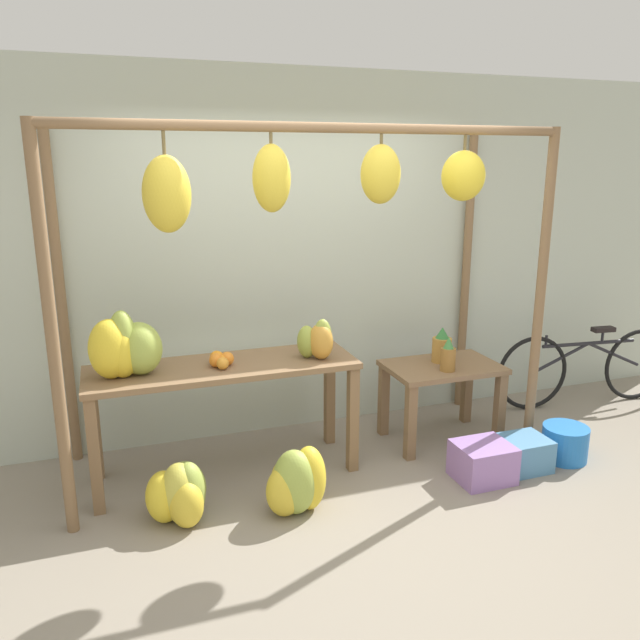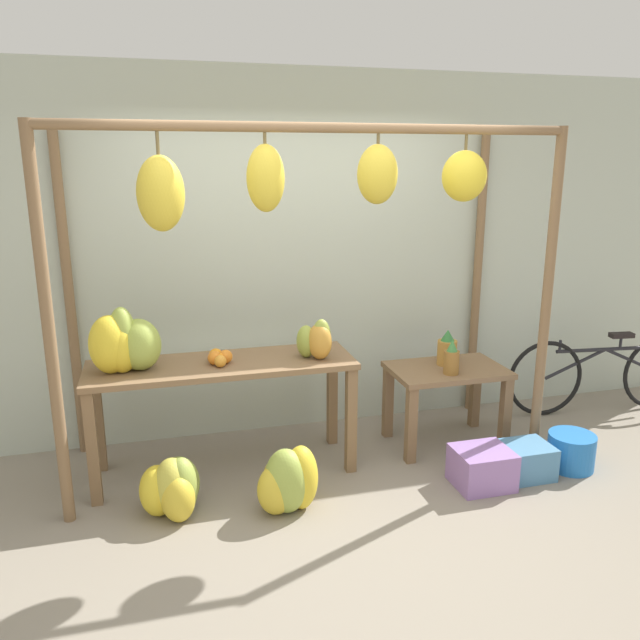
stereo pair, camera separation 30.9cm
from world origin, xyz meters
TOP-DOWN VIEW (x-y plane):
  - ground_plane at (0.00, 0.00)m, footprint 20.00×20.00m
  - shop_wall_back at (0.00, 1.54)m, footprint 8.00×0.08m
  - stall_awning at (-0.02, 0.63)m, footprint 3.29×1.14m
  - display_table_main at (-0.61, 0.86)m, footprint 1.80×0.57m
  - display_table_side at (1.08, 0.87)m, footprint 0.86×0.56m
  - banana_pile_on_table at (-1.23, 0.84)m, footprint 0.53×0.39m
  - orange_pile at (-0.63, 0.84)m, footprint 0.17×0.20m
  - pineapple_cluster at (1.08, 0.87)m, footprint 0.19×0.33m
  - banana_pile_ground_left at (-0.98, 0.38)m, footprint 0.41×0.47m
  - banana_pile_ground_right at (-0.30, 0.24)m, footprint 0.45×0.39m
  - fruit_crate_white at (1.03, 0.20)m, footprint 0.37×0.33m
  - blue_bucket at (1.77, 0.26)m, footprint 0.33×0.33m
  - parked_bicycle at (2.67, 1.09)m, footprint 1.71×0.23m
  - papaya_pile at (0.03, 0.78)m, footprint 0.26×0.27m
  - fruit_crate_purple at (1.39, 0.24)m, footprint 0.34×0.29m

SIDE VIEW (x-z plane):
  - ground_plane at x=0.00m, z-range 0.00..0.00m
  - fruit_crate_purple at x=1.39m, z-range 0.00..0.23m
  - blue_bucket at x=1.77m, z-range 0.00..0.25m
  - fruit_crate_white at x=1.03m, z-range 0.00..0.26m
  - banana_pile_ground_left at x=-0.98m, z-range -0.02..0.36m
  - banana_pile_ground_right at x=-0.30m, z-range -0.02..0.41m
  - parked_bicycle at x=2.67m, z-range 0.00..0.70m
  - display_table_side at x=1.08m, z-range 0.17..0.79m
  - display_table_main at x=-0.61m, z-range 0.27..1.08m
  - pineapple_cluster at x=1.08m, z-range 0.59..0.87m
  - orange_pile at x=-0.63m, z-range 0.80..0.90m
  - papaya_pile at x=0.03m, z-range 0.79..1.07m
  - banana_pile_on_table at x=-1.23m, z-range 0.77..1.20m
  - shop_wall_back at x=0.00m, z-range 0.00..2.80m
  - stall_awning at x=-0.02m, z-range 0.60..2.95m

